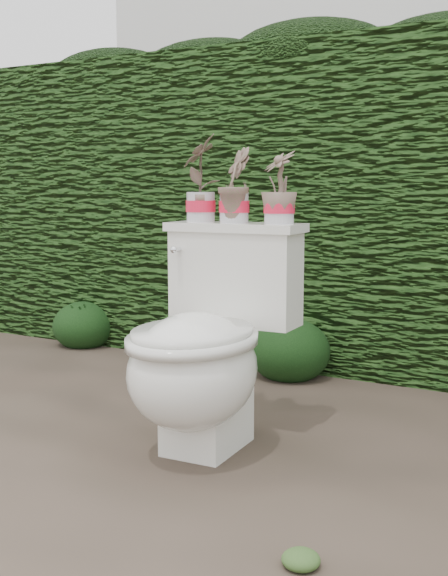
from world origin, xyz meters
The scene contains 8 objects.
ground centered at (0.00, 0.00, 0.00)m, with size 60.00×60.00×0.00m, color brown.
hedge centered at (0.00, 1.60, 0.80)m, with size 8.00×1.00×1.60m, color #305A1E.
toilet centered at (0.21, -0.02, 0.36)m, with size 0.51×0.70×0.78m.
potted_plant_left centered at (0.05, 0.21, 0.93)m, with size 0.16×0.11×0.31m, color #297E27.
potted_plant_center centered at (0.19, 0.21, 0.90)m, with size 0.14×0.11×0.26m, color #297E27.
potted_plant_right centered at (0.37, 0.22, 0.90)m, with size 0.13×0.13×0.24m, color #297E27.
liriope_clump_1 centered at (-1.26, 1.08, 0.14)m, with size 0.35×0.35×0.28m, color #1B3C15.
liriope_clump_2 centered at (0.06, 1.01, 0.16)m, with size 0.39×0.39×0.31m, color #1B3C15.
Camera 1 is at (1.43, -2.09, 0.90)m, focal length 45.00 mm.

